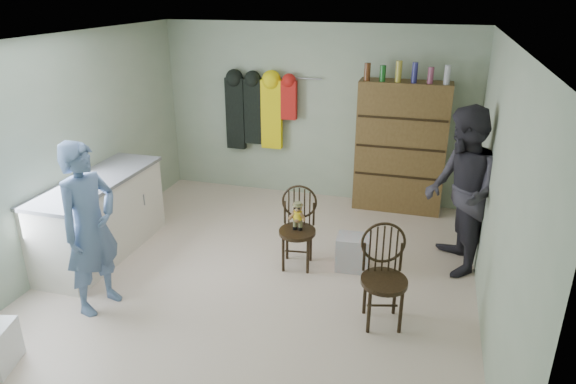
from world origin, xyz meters
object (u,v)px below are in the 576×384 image
(counter, at_px, (101,217))
(chair_front, at_px, (298,223))
(dresser, at_px, (401,147))
(chair_far, at_px, (384,272))

(counter, distance_m, chair_front, 2.29)
(chair_front, distance_m, dresser, 2.17)
(counter, xyz_separation_m, dresser, (3.20, 2.30, 0.44))
(chair_front, height_order, chair_far, chair_far)
(dresser, bearing_deg, counter, -144.31)
(dresser, bearing_deg, chair_far, -88.12)
(counter, xyz_separation_m, chair_far, (3.29, -0.41, 0.05))
(chair_far, relative_size, dresser, 0.47)
(chair_far, bearing_deg, chair_front, 127.02)
(counter, height_order, chair_front, counter)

